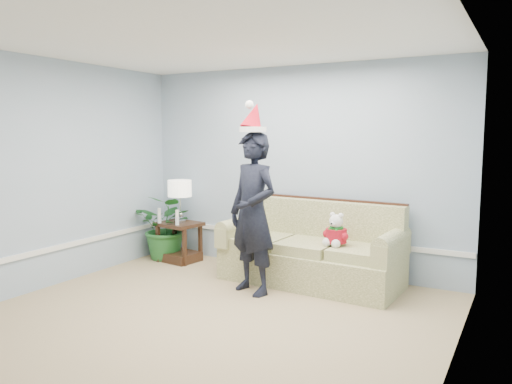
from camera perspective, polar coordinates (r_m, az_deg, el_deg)
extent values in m
cube|color=tan|center=(4.82, -8.42, -15.72)|extent=(4.50, 5.00, 0.02)
cube|color=white|center=(4.54, -9.04, 17.89)|extent=(4.50, 5.00, 0.02)
cube|color=#98A8C2|center=(6.64, 4.63, 2.61)|extent=(4.50, 0.02, 2.70)
cube|color=#98A8C2|center=(6.13, -25.72, 1.62)|extent=(0.02, 5.00, 2.70)
cube|color=#98A8C2|center=(3.59, 21.22, -1.34)|extent=(0.02, 5.00, 2.70)
cube|color=white|center=(6.74, 4.47, -5.05)|extent=(4.48, 0.03, 0.06)
cube|color=white|center=(6.24, -25.16, -6.64)|extent=(0.03, 4.98, 0.06)
cube|color=olive|center=(6.19, 6.21, -8.48)|extent=(2.19, 1.03, 0.41)
cube|color=olive|center=(6.36, 0.50, -5.56)|extent=(0.67, 0.77, 0.12)
cube|color=olive|center=(6.08, 6.05, -6.18)|extent=(0.67, 0.77, 0.12)
cube|color=olive|center=(5.86, 12.09, -6.78)|extent=(0.67, 0.77, 0.12)
cube|color=olive|center=(6.40, 7.47, -3.49)|extent=(2.15, 0.32, 0.57)
cube|color=black|center=(6.42, 7.74, -0.88)|extent=(2.15, 0.17, 0.05)
cube|color=olive|center=(6.54, -1.73, -4.67)|extent=(0.23, 0.93, 0.25)
cube|color=olive|center=(5.81, 15.26, -6.36)|extent=(0.23, 0.93, 0.25)
cube|color=#371D14|center=(7.20, -8.79, -3.64)|extent=(0.65, 0.57, 0.05)
cube|color=#371D14|center=(7.30, -8.73, -7.29)|extent=(0.58, 0.51, 0.13)
cube|color=#371D14|center=(7.25, -11.13, -5.68)|extent=(0.05, 0.05, 0.56)
cube|color=#371D14|center=(6.97, -8.17, -6.14)|extent=(0.05, 0.05, 0.56)
cube|color=#371D14|center=(7.54, -9.30, -5.18)|extent=(0.05, 0.05, 0.56)
cube|color=#371D14|center=(7.26, -6.38, -5.58)|extent=(0.05, 0.05, 0.56)
cylinder|color=silver|center=(7.23, -8.65, -3.29)|extent=(0.16, 0.16, 0.03)
sphere|color=silver|center=(7.21, -8.66, -2.58)|extent=(0.09, 0.09, 0.09)
cylinder|color=silver|center=(7.19, -8.68, -1.42)|extent=(0.03, 0.03, 0.34)
cylinder|color=white|center=(7.16, -8.71, 0.41)|extent=(0.34, 0.34, 0.23)
cylinder|color=silver|center=(7.18, -10.98, -3.05)|extent=(0.05, 0.05, 0.12)
cylinder|color=white|center=(7.16, -11.00, -2.22)|extent=(0.05, 0.05, 0.10)
cylinder|color=silver|center=(6.98, -9.00, -3.29)|extent=(0.05, 0.05, 0.12)
cylinder|color=white|center=(6.97, -9.01, -2.43)|extent=(0.05, 0.05, 0.10)
imported|color=#206026|center=(7.35, -10.07, -3.94)|extent=(0.93, 0.83, 0.95)
imported|color=black|center=(5.66, -0.34, -2.43)|extent=(0.78, 0.64, 1.85)
cylinder|color=white|center=(5.59, -0.35, 7.16)|extent=(0.40, 0.40, 0.06)
cone|color=#AE121E|center=(5.61, -0.22, 8.70)|extent=(0.37, 0.40, 0.35)
sphere|color=white|center=(5.53, -0.76, 9.96)|extent=(0.09, 0.09, 0.09)
sphere|color=white|center=(5.87, 9.16, -4.95)|extent=(0.23, 0.23, 0.23)
cylinder|color=#AE121E|center=(5.87, 9.16, -4.95)|extent=(0.29, 0.29, 0.16)
cylinder|color=#11651C|center=(5.85, 9.18, -4.09)|extent=(0.19, 0.19, 0.03)
sphere|color=white|center=(5.81, 8.23, -5.76)|extent=(0.10, 0.10, 0.10)
sphere|color=white|center=(5.77, 9.37, -5.88)|extent=(0.10, 0.10, 0.10)
sphere|color=white|center=(5.83, 9.16, -3.33)|extent=(0.16, 0.16, 0.16)
sphere|color=black|center=(5.74, 8.83, -3.62)|extent=(0.02, 0.02, 0.02)
sphere|color=white|center=(5.85, 8.68, -2.59)|extent=(0.06, 0.06, 0.06)
sphere|color=white|center=(5.81, 9.73, -2.67)|extent=(0.06, 0.06, 0.06)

